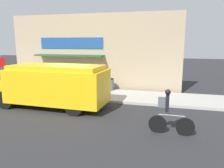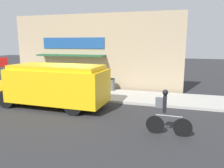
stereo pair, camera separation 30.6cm
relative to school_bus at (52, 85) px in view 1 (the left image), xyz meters
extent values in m
plane|color=#2B2B2D|center=(0.42, 1.43, -1.14)|extent=(70.00, 70.00, 0.00)
cube|color=#ADAAA3|center=(0.42, 2.87, -1.08)|extent=(28.00, 2.89, 0.14)
cube|color=tan|center=(0.42, 4.68, 1.42)|extent=(12.04, 0.18, 5.13)
cube|color=#1E4C93|center=(-1.06, 4.57, 2.04)|extent=(4.65, 0.05, 0.75)
cube|color=#235633|center=(-1.06, 4.16, 1.21)|extent=(4.88, 0.86, 0.10)
cube|color=yellow|center=(0.30, -0.01, -0.02)|extent=(4.95, 2.21, 1.62)
cube|color=yellow|center=(-2.70, 0.06, -0.38)|extent=(1.15, 1.96, 0.89)
cube|color=yellow|center=(0.30, -0.01, 0.90)|extent=(4.55, 2.03, 0.21)
cube|color=black|center=(-3.22, 0.07, -0.73)|extent=(0.17, 2.06, 0.24)
cube|color=red|center=(-1.02, 1.32, 0.07)|extent=(0.03, 0.44, 0.44)
cylinder|color=black|center=(-2.09, 0.94, -0.69)|extent=(0.91, 0.28, 0.91)
cylinder|color=black|center=(-2.13, -0.84, -0.69)|extent=(0.91, 0.28, 0.91)
cylinder|color=black|center=(1.63, 0.85, -0.69)|extent=(0.91, 0.28, 0.91)
cylinder|color=black|center=(1.59, -0.93, -0.69)|extent=(0.91, 0.28, 0.91)
cylinder|color=black|center=(6.28, -1.92, -0.82)|extent=(0.66, 0.05, 0.66)
cylinder|color=black|center=(5.32, -1.91, -0.82)|extent=(0.66, 0.05, 0.66)
cylinder|color=#999EA3|center=(5.80, -1.92, -0.44)|extent=(0.91, 0.05, 0.04)
cylinder|color=#999EA3|center=(5.63, -1.91, -0.38)|extent=(0.04, 0.04, 0.12)
cube|color=black|center=(5.63, -1.91, -0.01)|extent=(0.12, 0.20, 0.61)
sphere|color=black|center=(5.63, -1.91, 0.40)|extent=(0.20, 0.20, 0.20)
cube|color=#565B60|center=(5.44, -1.91, 0.02)|extent=(0.26, 0.14, 0.36)
cylinder|color=slate|center=(-4.64, 1.86, 0.10)|extent=(0.07, 0.07, 2.21)
cube|color=red|center=(-4.64, 1.81, 0.85)|extent=(0.45, 0.45, 0.60)
cylinder|color=slate|center=(1.90, 3.91, -0.63)|extent=(0.52, 0.52, 0.75)
cylinder|color=black|center=(1.90, 3.91, -0.24)|extent=(0.53, 0.53, 0.04)
camera|label=1|loc=(5.65, -9.58, 2.13)|focal=35.00mm
camera|label=2|loc=(5.95, -9.49, 2.13)|focal=35.00mm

